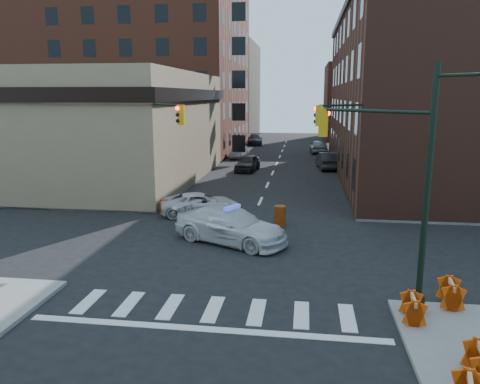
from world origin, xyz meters
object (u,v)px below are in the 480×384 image
(pickup, at_px, (201,204))
(parked_car_wfar, at_px, (239,152))
(police_car, at_px, (231,225))
(pedestrian_b, at_px, (94,193))
(parked_car_enear, at_px, (328,161))
(barrel_bank, at_px, (164,207))
(pedestrian_a, at_px, (106,190))
(barricade_nw_a, at_px, (144,198))
(barrel_road, at_px, (280,216))
(parked_car_wnear, at_px, (248,163))
(barricade_se_a, at_px, (451,293))

(pickup, xyz_separation_m, parked_car_wfar, (-1.40, 26.16, 0.01))
(police_car, height_order, pedestrian_b, pedestrian_b)
(parked_car_enear, bearing_deg, barrel_bank, 54.90)
(pedestrian_a, relative_size, barricade_nw_a, 1.70)
(pedestrian_a, xyz_separation_m, barricade_nw_a, (2.36, 0.44, -0.56))
(pedestrian_a, height_order, barrel_road, pedestrian_a)
(pickup, height_order, pedestrian_b, pedestrian_b)
(pickup, relative_size, parked_car_wnear, 1.06)
(pedestrian_a, bearing_deg, parked_car_wnear, 80.63)
(parked_car_enear, bearing_deg, parked_car_wnear, 9.83)
(barricade_nw_a, bearing_deg, parked_car_wnear, 85.50)
(police_car, bearing_deg, barricade_se_a, -101.52)
(police_car, distance_m, parked_car_wfar, 31.55)
(parked_car_wnear, relative_size, barricade_nw_a, 3.84)
(parked_car_wnear, height_order, parked_car_wfar, parked_car_wnear)
(parked_car_wnear, relative_size, barrel_bank, 4.89)
(pickup, relative_size, pedestrian_b, 2.60)
(pedestrian_a, relative_size, barrel_bank, 2.16)
(pickup, bearing_deg, parked_car_enear, -39.80)
(police_car, xyz_separation_m, barrel_road, (2.25, 3.28, -0.29))
(parked_car_wnear, height_order, barrel_bank, parked_car_wnear)
(pickup, height_order, barricade_nw_a, pickup)
(barrel_bank, bearing_deg, pedestrian_a, 164.65)
(police_car, bearing_deg, pickup, 52.53)
(pickup, xyz_separation_m, parked_car_enear, (8.46, 19.49, 0.15))
(pickup, distance_m, pedestrian_b, 6.96)
(parked_car_enear, bearing_deg, parked_car_wfar, -40.63)
(parked_car_enear, bearing_deg, pedestrian_b, 44.83)
(parked_car_wnear, bearing_deg, pickup, -86.32)
(parked_car_enear, xyz_separation_m, pedestrian_a, (-14.94, -18.53, 0.33))
(barrel_bank, relative_size, barricade_nw_a, 0.78)
(pedestrian_b, bearing_deg, barrel_road, 4.45)
(police_car, relative_size, pedestrian_b, 3.18)
(parked_car_wfar, relative_size, pedestrian_a, 2.06)
(pedestrian_a, bearing_deg, pedestrian_b, -106.62)
(pedestrian_a, height_order, pedestrian_b, pedestrian_a)
(parked_car_enear, height_order, pedestrian_b, pedestrian_b)
(pickup, distance_m, barricade_nw_a, 4.36)
(pickup, height_order, barrel_road, pickup)
(parked_car_wnear, bearing_deg, barricade_se_a, -63.76)
(police_car, relative_size, parked_car_wfar, 1.43)
(barricade_se_a, bearing_deg, pedestrian_b, 63.59)
(parked_car_wfar, height_order, pedestrian_a, pedestrian_a)
(police_car, xyz_separation_m, parked_car_enear, (5.79, 24.62, -0.03))
(police_car, distance_m, pedestrian_a, 11.00)
(police_car, xyz_separation_m, pedestrian_b, (-9.61, 5.33, 0.22))
(police_car, bearing_deg, parked_car_enear, 11.84)
(barrel_road, xyz_separation_m, barricade_se_a, (6.33, -9.65, 0.02))
(barricade_nw_a, bearing_deg, police_car, -31.25)
(barricade_se_a, height_order, barricade_nw_a, barricade_nw_a)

